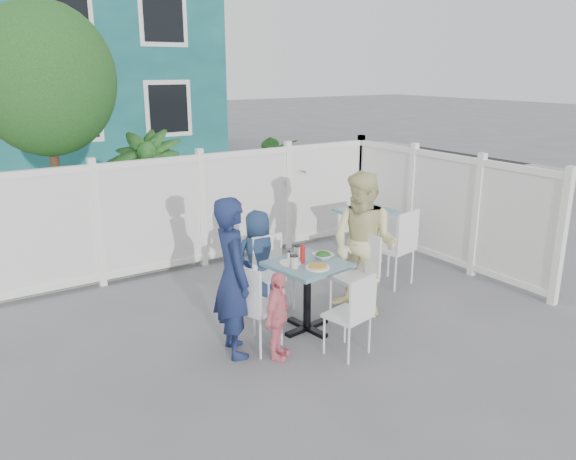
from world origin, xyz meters
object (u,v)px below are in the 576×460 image
toddler (278,316)px  spare_table (366,222)px  chair_left (252,301)px  chair_back (272,266)px  chair_right (359,269)px  chair_near (354,310)px  boy (258,258)px  main_table (307,278)px  man (233,277)px  woman (364,245)px

toddler → spare_table: bearing=-3.4°
chair_left → chair_back: bearing=118.0°
chair_left → chair_back: (0.74, 0.82, -0.03)m
spare_table → chair_right: chair_right is taller
chair_near → boy: size_ratio=0.74×
main_table → man: size_ratio=0.51×
man → toddler: size_ratio=1.80×
chair_back → toddler: toddler is taller
chair_near → boy: bearing=81.6°
spare_table → chair_near: chair_near is taller
chair_left → man: (-0.16, 0.07, 0.26)m
boy → toddler: boy is taller
chair_left → boy: boy is taller
chair_back → chair_near: (0.03, -1.46, -0.01)m
chair_right → man: (-1.61, -0.02, 0.24)m
man → woman: size_ratio=0.97×
boy → woman: bearing=143.5°
spare_table → man: bearing=-154.2°
main_table → man: bearing=-179.3°
chair_back → boy: (-0.07, 0.18, 0.07)m
chair_back → chair_right: bearing=136.9°
spare_table → man: size_ratio=0.48×
chair_right → boy: 1.21m
chair_back → boy: size_ratio=0.75×
spare_table → man: 3.25m
woman → chair_right: bearing=-96.2°
spare_table → toddler: (-2.63, -1.75, -0.15)m
chair_back → chair_near: 1.46m
chair_left → toddler: 0.31m
spare_table → chair_back: size_ratio=0.89×
spare_table → main_table: bearing=-145.5°
chair_back → man: 1.21m
chair_left → toddler: chair_left is taller
main_table → chair_back: size_ratio=0.95×
main_table → chair_left: bearing=-173.7°
chair_back → chair_near: bearing=94.0°
man → boy: 1.27m
chair_left → chair_back: size_ratio=1.07×
chair_right → woman: (0.07, 0.02, 0.27)m
man → boy: bearing=-29.4°
main_table → man: (-0.89, -0.01, 0.20)m
man → woman: bearing=-76.6°
chair_back → man: size_ratio=0.54×
main_table → chair_right: bearing=0.6°
chair_back → main_table: bearing=91.9°
spare_table → chair_back: 2.13m
spare_table → chair_right: size_ratio=0.80×
boy → toddler: 1.38m
chair_right → woman: woman is taller
man → toddler: man is taller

